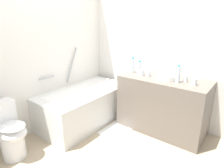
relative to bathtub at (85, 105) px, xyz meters
name	(u,v)px	position (x,y,z in m)	size (l,w,h in m)	color
ground_plane	(95,162)	(-0.69, -0.85, -0.30)	(4.11, 4.11, 0.00)	tan
wall_back_tiled	(26,55)	(-0.69, 0.45, 0.90)	(3.51, 0.10, 2.40)	silver
wall_right_mirror	(158,50)	(0.92, -0.85, 0.90)	(0.10, 2.89, 2.40)	silver
bathtub	(85,105)	(0.00, 0.00, 0.00)	(1.58, 0.79, 1.22)	silver
toilet	(9,132)	(-1.24, 0.08, 0.05)	(0.37, 0.52, 0.74)	white
vanity_counter	(162,104)	(0.55, -1.16, 0.13)	(0.63, 1.30, 0.86)	#6B6056
sink_basin	(166,77)	(0.52, -1.20, 0.59)	(0.28, 0.28, 0.06)	white
sink_faucet	(171,75)	(0.69, -1.20, 0.59)	(0.11, 0.15, 0.08)	silver
water_bottle_0	(178,74)	(0.47, -1.38, 0.67)	(0.06, 0.06, 0.25)	silver
water_bottle_1	(133,65)	(0.54, -0.60, 0.67)	(0.06, 0.06, 0.25)	silver
water_bottle_2	(139,68)	(0.54, -0.72, 0.65)	(0.07, 0.07, 0.21)	silver
drinking_glass_0	(185,79)	(0.55, -1.46, 0.60)	(0.07, 0.07, 0.09)	white
drinking_glass_1	(148,73)	(0.50, -0.91, 0.60)	(0.07, 0.07, 0.09)	white
drinking_glass_2	(194,82)	(0.48, -1.60, 0.60)	(0.07, 0.07, 0.09)	white
drinking_glass_3	(141,73)	(0.47, -0.81, 0.60)	(0.08, 0.08, 0.09)	white
bath_mat	(117,130)	(0.08, -0.63, -0.30)	(0.55, 0.39, 0.01)	white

